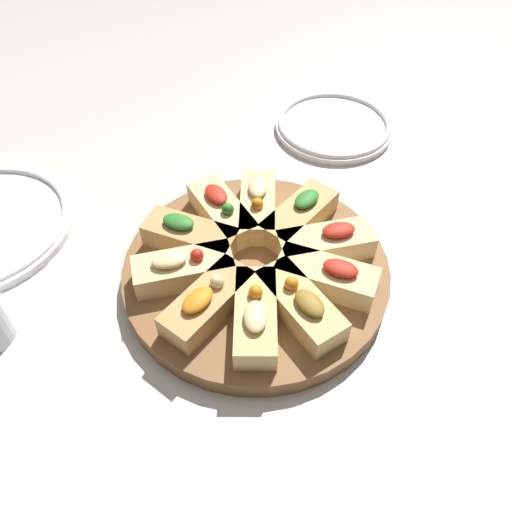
{
  "coord_description": "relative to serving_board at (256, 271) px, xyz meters",
  "views": [
    {
      "loc": [
        -0.24,
        -0.3,
        0.47
      ],
      "look_at": [
        0.0,
        0.0,
        0.04
      ],
      "focal_mm": 35.0,
      "sensor_mm": 36.0,
      "label": 1
    }
  ],
  "objects": [
    {
      "name": "focaccia_slice_3",
      "position": [
        -0.01,
        -0.08,
        0.03
      ],
      "size": [
        0.05,
        0.11,
        0.04
      ],
      "color": "#DBB775",
      "rests_on": "serving_board"
    },
    {
      "name": "focaccia_slice_5",
      "position": [
        0.08,
        -0.04,
        0.03
      ],
      "size": [
        0.12,
        0.09,
        0.04
      ],
      "color": "#E5C689",
      "rests_on": "serving_board"
    },
    {
      "name": "focaccia_slice_7",
      "position": [
        0.05,
        0.07,
        0.03
      ],
      "size": [
        0.1,
        0.11,
        0.04
      ],
      "color": "#E5C689",
      "rests_on": "serving_board"
    },
    {
      "name": "plate_right",
      "position": [
        0.29,
        0.16,
        -0.0
      ],
      "size": [
        0.19,
        0.19,
        0.02
      ],
      "color": "white",
      "rests_on": "ground_plane"
    },
    {
      "name": "focaccia_slice_9",
      "position": [
        -0.04,
        0.07,
        0.03
      ],
      "size": [
        0.09,
        0.12,
        0.04
      ],
      "color": "tan",
      "rests_on": "serving_board"
    },
    {
      "name": "focaccia_slice_8",
      "position": [
        0.01,
        0.08,
        0.03
      ],
      "size": [
        0.06,
        0.12,
        0.04
      ],
      "color": "#E5C689",
      "rests_on": "serving_board"
    },
    {
      "name": "focaccia_slice_6",
      "position": [
        0.08,
        0.02,
        0.03
      ],
      "size": [
        0.12,
        0.07,
        0.04
      ],
      "color": "tan",
      "rests_on": "serving_board"
    },
    {
      "name": "serving_board",
      "position": [
        0.0,
        0.0,
        0.0
      ],
      "size": [
        0.31,
        0.31,
        0.02
      ],
      "primitive_type": "cylinder",
      "color": "brown",
      "rests_on": "ground_plane"
    },
    {
      "name": "ground_plane",
      "position": [
        0.0,
        0.0,
        -0.01
      ],
      "size": [
        3.0,
        3.0,
        0.0
      ],
      "primitive_type": "plane",
      "color": "beige"
    },
    {
      "name": "focaccia_slice_4",
      "position": [
        0.04,
        -0.07,
        0.03
      ],
      "size": [
        0.09,
        0.12,
        0.04
      ],
      "color": "#E5C689",
      "rests_on": "serving_board"
    },
    {
      "name": "focaccia_slice_0",
      "position": [
        -0.08,
        0.03,
        0.03
      ],
      "size": [
        0.12,
        0.09,
        0.04
      ],
      "color": "#E5C689",
      "rests_on": "serving_board"
    },
    {
      "name": "focaccia_slice_1",
      "position": [
        -0.08,
        -0.02,
        0.03
      ],
      "size": [
        0.12,
        0.07,
        0.04
      ],
      "color": "tan",
      "rests_on": "serving_board"
    },
    {
      "name": "focaccia_slice_2",
      "position": [
        -0.05,
        -0.07,
        0.03
      ],
      "size": [
        0.1,
        0.11,
        0.04
      ],
      "color": "#DBB775",
      "rests_on": "serving_board"
    }
  ]
}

